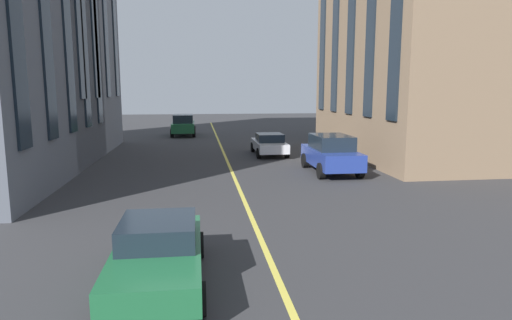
# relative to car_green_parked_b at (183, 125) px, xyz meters

# --- Properties ---
(lane_centre_line) EXTENTS (80.00, 0.16, 0.01)m
(lane_centre_line) POSITION_rel_car_green_parked_b_xyz_m (-24.98, -2.92, -0.96)
(lane_centre_line) COLOR #D8C64C
(lane_centre_line) RESTS_ON ground_plane
(car_green_parked_b) EXTENTS (4.70, 2.14, 1.88)m
(car_green_parked_b) POSITION_rel_car_green_parked_b_xyz_m (0.00, 0.00, 0.00)
(car_green_parked_b) COLOR #1E6038
(car_green_parked_b) RESTS_ON ground_plane
(car_green_near) EXTENTS (4.40, 1.95, 1.37)m
(car_green_near) POSITION_rel_car_green_parked_b_xyz_m (-31.16, -0.35, -0.27)
(car_green_near) COLOR #1E6038
(car_green_near) RESTS_ON ground_plane
(car_blue_mid) EXTENTS (4.70, 2.14, 1.88)m
(car_blue_mid) POSITION_rel_car_green_parked_b_xyz_m (-19.12, -7.82, 0.00)
(car_blue_mid) COLOR navy
(car_blue_mid) RESTS_ON ground_plane
(car_white_far) EXTENTS (4.40, 1.95, 1.37)m
(car_white_far) POSITION_rel_car_green_parked_b_xyz_m (-12.76, -5.73, -0.27)
(car_white_far) COLOR silver
(car_white_far) RESTS_ON ground_plane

